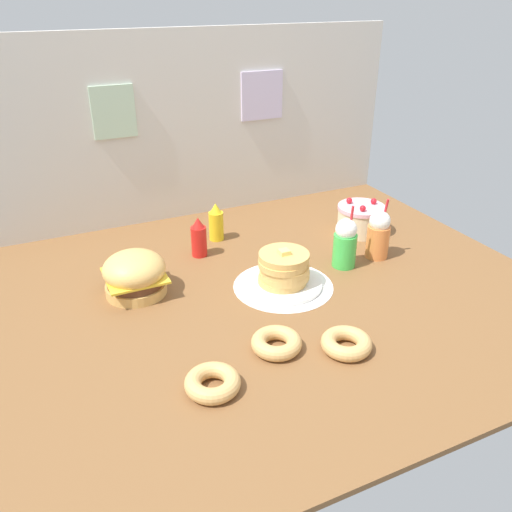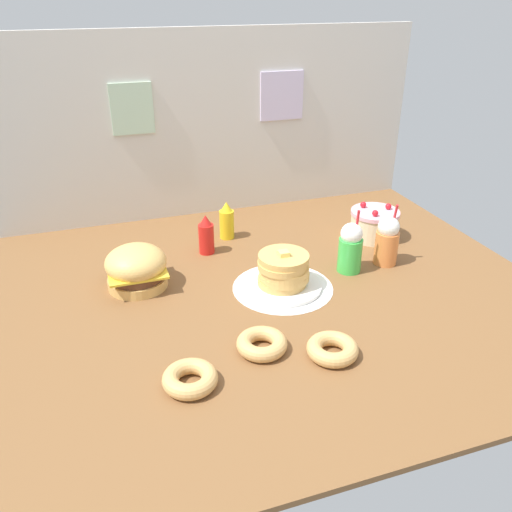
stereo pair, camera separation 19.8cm
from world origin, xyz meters
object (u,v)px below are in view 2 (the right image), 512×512
Objects in this scene: donut_pink_glaze at (190,378)px; donut_vanilla at (332,349)px; ketchup_bottle at (206,236)px; donut_chocolate at (262,343)px; orange_float_cup at (387,241)px; mustard_bottle at (227,221)px; burger at (136,268)px; cream_soda_cup at (350,248)px; pancake_stack at (283,273)px; layer_cake at (374,224)px.

donut_vanilla is (0.45, -0.00, 0.00)m from donut_pink_glaze.
ketchup_bottle is 0.73m from donut_chocolate.
orange_float_cup reaches higher than donut_pink_glaze.
mustard_bottle reaches higher than donut_pink_glaze.
burger is 1.43× the size of donut_vanilla.
cream_soda_cup is 0.17m from orange_float_cup.
burger is 0.88× the size of cream_soda_cup.
orange_float_cup reaches higher than mustard_bottle.
donut_chocolate is at bearing -120.80° from pancake_stack.
layer_cake is at bearing -6.91° from ketchup_bottle.
cream_soda_cup is 1.61× the size of donut_chocolate.
cream_soda_cup is 1.61× the size of donut_pink_glaze.
layer_cake is 0.99m from donut_chocolate.
donut_chocolate is (0.32, -0.53, -0.05)m from burger.
burger reaches higher than donut_pink_glaze.
donut_chocolate is at bearing -58.87° from burger.
burger is at bearing 121.13° from donut_chocolate.
cream_soda_cup is 0.58m from donut_vanilla.
ketchup_bottle is 1.08× the size of donut_chocolate.
donut_pink_glaze is (-0.46, -0.43, -0.04)m from pancake_stack.
layer_cake reaches higher than donut_vanilla.
layer_cake is 0.67m from mustard_bottle.
donut_vanilla is at bearing -50.28° from burger.
pancake_stack is at bearing -61.92° from ketchup_bottle.
cream_soda_cup is (0.83, -0.15, 0.02)m from burger.
cream_soda_cup reaches higher than burger.
cream_soda_cup is at bearing -33.80° from ketchup_bottle.
mustard_bottle is at bearing 161.65° from layer_cake.
orange_float_cup is (0.17, 0.01, 0.00)m from cream_soda_cup.
burger is 0.78× the size of pancake_stack.
donut_pink_glaze is (-1.01, -0.73, -0.04)m from layer_cake.
layer_cake is 0.77m from ketchup_bottle.
cream_soda_cup is 1.61× the size of donut_vanilla.
ketchup_bottle is at bearing 173.09° from layer_cake.
mustard_bottle is at bearing 81.69° from donut_chocolate.
pancake_stack reaches higher than donut_pink_glaze.
layer_cake is at bearing 35.59° from donut_pink_glaze.
burger is 1.33× the size of ketchup_bottle.
pancake_stack is at bearing -173.54° from orange_float_cup.
ketchup_bottle and mustard_bottle have the same top height.
cream_soda_cup reaches higher than layer_cake.
pancake_stack reaches higher than donut_chocolate.
burger is at bearing -174.63° from layer_cake.
orange_float_cup is 0.69m from donut_vanilla.
ketchup_bottle is (0.32, 0.19, 0.00)m from burger.
orange_float_cup reaches higher than pancake_stack.
cream_soda_cup is 1.00× the size of orange_float_cup.
layer_cake is at bearing -18.35° from mustard_bottle.
burger is 0.82m from donut_vanilla.
burger reaches higher than layer_cake.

